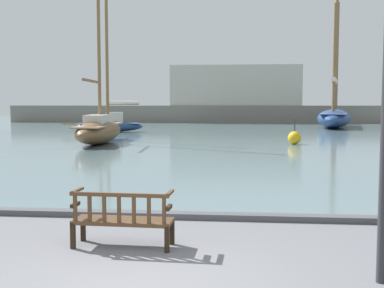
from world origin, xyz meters
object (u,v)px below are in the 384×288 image
object	(u,v)px
sailboat_nearest_port	(99,128)
channel_buoy	(294,138)
sailboat_mid_starboard	(110,124)
park_bench	(122,218)
sailboat_outer_starboard	(334,114)

from	to	relation	value
sailboat_nearest_port	channel_buoy	world-z (taller)	sailboat_nearest_port
sailboat_mid_starboard	park_bench	bearing A→B (deg)	-74.45
sailboat_outer_starboard	channel_buoy	bearing A→B (deg)	-106.63
channel_buoy	sailboat_outer_starboard	bearing A→B (deg)	73.37
park_bench	sailboat_mid_starboard	xyz separation A→B (m)	(-8.38, 30.11, 0.23)
park_bench	sailboat_mid_starboard	bearing A→B (deg)	105.55
park_bench	sailboat_mid_starboard	size ratio (longest dim) A/B	0.24
park_bench	sailboat_outer_starboard	bearing A→B (deg)	74.58
sailboat_nearest_port	sailboat_outer_starboard	bearing A→B (deg)	50.31
sailboat_mid_starboard	channel_buoy	distance (m)	17.01
sailboat_outer_starboard	sailboat_mid_starboard	distance (m)	21.55
park_bench	sailboat_nearest_port	distance (m)	20.12
channel_buoy	park_bench	bearing A→B (deg)	-104.17
channel_buoy	sailboat_mid_starboard	bearing A→B (deg)	141.50
sailboat_mid_starboard	channel_buoy	size ratio (longest dim) A/B	4.78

